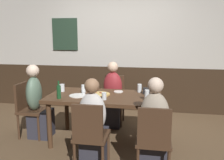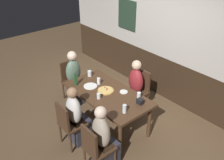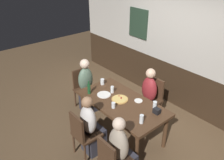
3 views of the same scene
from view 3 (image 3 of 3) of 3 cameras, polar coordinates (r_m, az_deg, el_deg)
name	(u,v)px [view 3 (image 3 of 3)]	position (r m, az deg, el deg)	size (l,w,h in m)	color
ground_plane	(121,133)	(4.65, 2.22, -12.90)	(12.00, 12.00, 0.00)	brown
wall_back	(181,50)	(5.09, 16.45, 6.94)	(6.40, 0.13, 2.60)	#332316
dining_table	(122,106)	(4.25, 2.38, -6.24)	(1.69, 0.87, 0.74)	#472D1C
chair_mid_near	(83,133)	(3.94, -7.09, -12.68)	(0.40, 0.40, 0.88)	#422B1C
chair_head_west	(83,86)	(5.19, -7.06, -1.57)	(0.40, 0.40, 0.88)	#422B1C
chair_right_near	(112,160)	(3.51, 0.09, -18.93)	(0.40, 0.40, 0.88)	#422B1C
chair_mid_far	(152,97)	(4.86, 9.80, -4.03)	(0.40, 0.40, 0.88)	#422B1C
person_mid_near	(91,130)	(4.02, -5.10, -11.95)	(0.34, 0.37, 1.14)	#2D2D38
person_head_west	(87,89)	(5.07, -6.05, -2.21)	(0.37, 0.34, 1.18)	#2D2D38
person_right_near	(121,155)	(3.58, 2.16, -17.73)	(0.34, 0.37, 1.17)	#2D2D38
person_mid_far	(147,100)	(4.76, 8.51, -4.78)	(0.34, 0.37, 1.16)	#2D2D38
pizza	(120,99)	(4.25, 1.93, -4.69)	(0.30, 0.30, 0.03)	tan
highball_clear	(155,105)	(4.07, 10.40, -6.08)	(0.07, 0.07, 0.13)	silver
beer_glass_half	(113,105)	(4.02, 0.35, -6.24)	(0.07, 0.07, 0.10)	silver
pint_glass_stout	(141,119)	(3.71, 7.21, -9.51)	(0.07, 0.07, 0.15)	silver
tumbler_short	(112,90)	(4.43, 0.06, -2.40)	(0.06, 0.06, 0.13)	silver
beer_glass_tall	(102,82)	(4.72, -2.36, -0.48)	(0.08, 0.08, 0.12)	silver
beer_bottle_green	(89,89)	(4.41, -5.64, -2.13)	(0.06, 0.06, 0.26)	#194723
plate_white_large	(104,95)	(4.39, -1.99, -3.59)	(0.26, 0.26, 0.01)	white
plate_white_small	(138,101)	(4.24, 6.46, -5.04)	(0.15, 0.15, 0.01)	white
condiment_caddy	(157,111)	(3.96, 10.85, -7.42)	(0.11, 0.09, 0.09)	black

